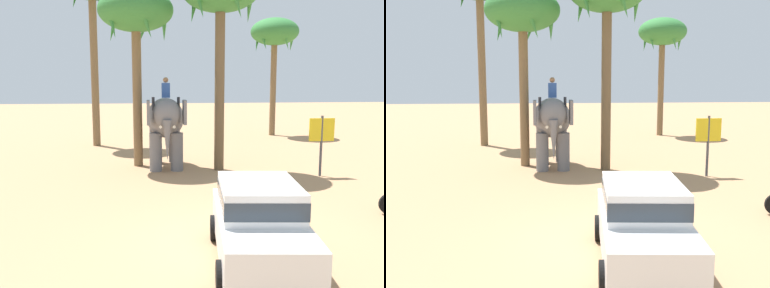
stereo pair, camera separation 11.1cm
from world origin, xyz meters
The scene contains 6 objects.
ground_plane centered at (0.00, 0.00, 0.00)m, with size 120.00×120.00×0.00m, color tan.
car_sedan_foreground centered at (0.09, -0.96, 0.93)m, with size 2.22×4.26×1.70m.
elephant_with_mahout centered at (-1.36, 8.95, 1.99)m, with size 1.64×3.87×3.88m.
palm_tree_behind_elephant centered at (-2.56, 9.49, 6.49)m, with size 3.20×3.20×7.59m.
palm_tree_far_back centered at (6.43, 19.12, 6.74)m, with size 3.20×3.20×7.86m.
signboard_yellow centered at (4.64, 6.63, 1.69)m, with size 1.00×0.10×2.40m.
Camera 2 is at (-2.07, -9.20, 3.78)m, focal length 39.72 mm.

